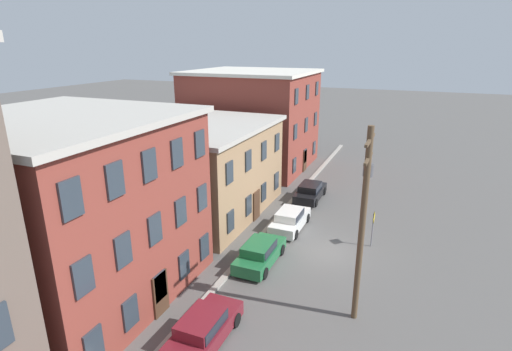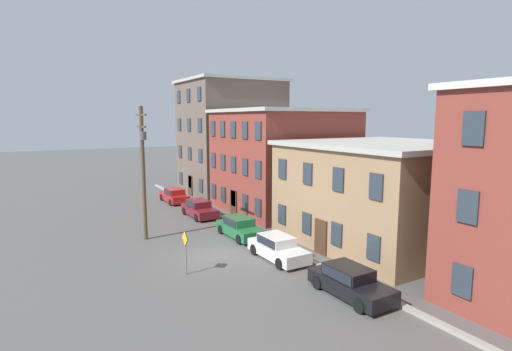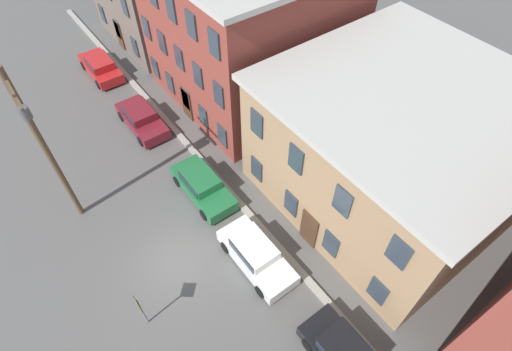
# 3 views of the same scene
# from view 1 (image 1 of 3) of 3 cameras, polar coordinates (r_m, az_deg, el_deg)

# --- Properties ---
(ground_plane) EXTENTS (200.00, 200.00, 0.00)m
(ground_plane) POSITION_cam_1_polar(r_m,az_deg,el_deg) (26.02, 9.87, -10.68)
(ground_plane) COLOR #565451
(kerb_strip) EXTENTS (56.00, 0.36, 0.16)m
(kerb_strip) POSITION_cam_1_polar(r_m,az_deg,el_deg) (27.14, 0.48, -8.92)
(kerb_strip) COLOR #9E998E
(kerb_strip) RESTS_ON ground_plane
(apartment_midblock) EXTENTS (11.11, 10.77, 9.34)m
(apartment_midblock) POSITION_cam_1_polar(r_m,az_deg,el_deg) (22.03, -25.23, -4.28)
(apartment_midblock) COLOR brown
(apartment_midblock) RESTS_ON ground_plane
(apartment_far) EXTENTS (12.10, 11.82, 6.89)m
(apartment_far) POSITION_cam_1_polar(r_m,az_deg,el_deg) (31.41, -9.61, 1.30)
(apartment_far) COLOR #9E7A56
(apartment_far) RESTS_ON ground_plane
(apartment_annex) EXTENTS (11.43, 12.11, 9.96)m
(apartment_annex) POSITION_cam_1_polar(r_m,az_deg,el_deg) (42.33, -0.52, 8.07)
(apartment_annex) COLOR brown
(apartment_annex) RESTS_ON ground_plane
(car_maroon) EXTENTS (4.40, 1.92, 1.43)m
(car_maroon) POSITION_cam_1_polar(r_m,az_deg,el_deg) (18.67, -7.57, -20.81)
(car_maroon) COLOR maroon
(car_maroon) RESTS_ON ground_plane
(car_green) EXTENTS (4.40, 1.92, 1.43)m
(car_green) POSITION_cam_1_polar(r_m,az_deg,el_deg) (24.05, 0.53, -10.92)
(car_green) COLOR #1E6638
(car_green) RESTS_ON ground_plane
(car_white) EXTENTS (4.40, 1.92, 1.43)m
(car_white) POSITION_cam_1_polar(r_m,az_deg,el_deg) (28.41, 4.87, -6.19)
(car_white) COLOR silver
(car_white) RESTS_ON ground_plane
(car_black) EXTENTS (4.40, 1.92, 1.43)m
(car_black) POSITION_cam_1_polar(r_m,az_deg,el_deg) (33.84, 7.75, -2.20)
(car_black) COLOR black
(car_black) RESTS_ON ground_plane
(caution_sign) EXTENTS (0.88, 0.08, 2.47)m
(caution_sign) POSITION_cam_1_polar(r_m,az_deg,el_deg) (26.64, 16.41, -6.56)
(caution_sign) COLOR slate
(caution_sign) RESTS_ON ground_plane
(utility_pole) EXTENTS (2.40, 0.44, 9.31)m
(utility_pole) POSITION_cam_1_polar(r_m,az_deg,el_deg) (18.29, 15.05, -5.73)
(utility_pole) COLOR brown
(utility_pole) RESTS_ON ground_plane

